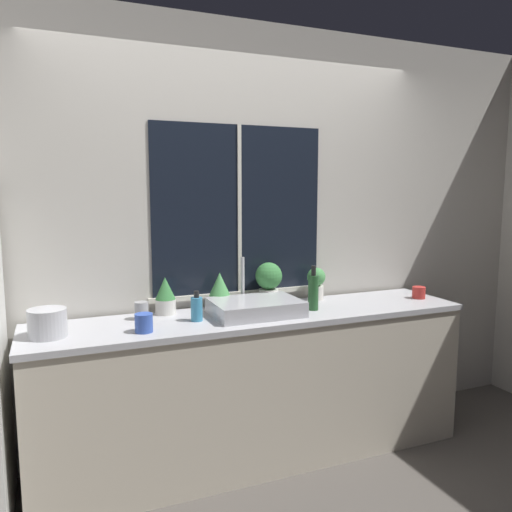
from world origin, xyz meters
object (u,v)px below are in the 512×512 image
Objects in this scene: sink at (255,307)px; kettle at (47,322)px; potted_plant_far_right at (316,282)px; mug_grey at (141,311)px; soap_bottle at (197,308)px; mug_blue at (144,323)px; bottle_tall at (313,292)px; potted_plant_center_left at (220,289)px; mug_red at (419,293)px; potted_plant_far_left at (165,296)px; potted_plant_center_right at (269,281)px.

kettle is at bearing -178.94° from sink.
mug_grey is at bearing -176.49° from potted_plant_far_right.
mug_blue is at bearing -160.30° from soap_bottle.
mug_grey is 0.54× the size of kettle.
sink is 0.38m from bottle_tall.
bottle_tall reaches higher than potted_plant_center_left.
bottle_tall is 2.73× the size of mug_grey.
bottle_tall reaches higher than mug_grey.
bottle_tall is 0.83m from mug_red.
potted_plant_far_left is at bearing 20.44° from kettle.
mug_grey is (-0.28, 0.15, -0.02)m from soap_bottle.
mug_blue is at bearing -147.31° from potted_plant_center_left.
mug_blue reaches higher than mug_red.
potted_plant_far_left is at bearing 180.00° from potted_plant_center_right.
mug_grey is (-0.15, -0.07, -0.06)m from potted_plant_far_left.
potted_plant_center_left reaches higher than mug_blue.
kettle reaches higher than mug_red.
sink is 0.36m from soap_bottle.
bottle_tall is at bearing -9.77° from mug_grey.
potted_plant_far_left is at bearing 164.02° from bottle_tall.
soap_bottle is at bearing -157.50° from potted_plant_center_right.
bottle_tall is 1.52m from kettle.
mug_red is (0.67, -0.23, -0.08)m from potted_plant_far_right.
mug_blue is (-1.05, -0.09, -0.07)m from bottle_tall.
mug_grey is at bearing 151.61° from soap_bottle.
potted_plant_center_left is 0.84× the size of potted_plant_center_right.
potted_plant_center_right is at bearing 0.00° from potted_plant_far_left.
sink is 5.25× the size of mug_blue.
potted_plant_far_left is 0.70m from kettle.
potted_plant_center_left is (-0.15, 0.22, 0.08)m from sink.
potted_plant_center_left is 0.33m from potted_plant_center_right.
potted_plant_center_left is 0.51m from mug_grey.
bottle_tall is at bearing -0.19° from kettle.
mug_red is (1.35, -0.23, -0.09)m from potted_plant_center_left.
soap_bottle reaches higher than mug_red.
potted_plant_far_left is at bearing 119.80° from soap_bottle.
sink is at bearing -56.03° from potted_plant_center_left.
sink is 0.66m from mug_grey.
potted_plant_center_left reaches higher than kettle.
kettle is (-1.68, -0.24, -0.04)m from potted_plant_far_right.
potted_plant_far_left is 0.90m from bottle_tall.
mug_blue is 0.47m from kettle.
sink reaches higher than potted_plant_far_right.
sink is 0.31m from potted_plant_center_right.
potted_plant_center_right is (0.33, 0.00, 0.03)m from potted_plant_center_left.
mug_red is at bearing -18.96° from potted_plant_far_right.
bottle_tall is at bearing -4.01° from sink.
soap_bottle is 0.32m from mug_grey.
potted_plant_far_left is at bearing 155.68° from sink.
bottle_tall reaches higher than soap_bottle.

